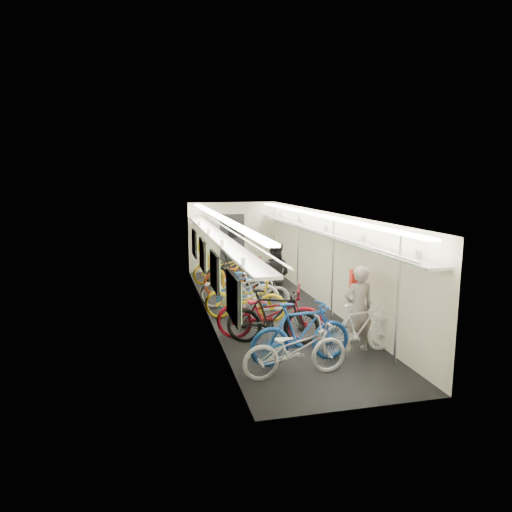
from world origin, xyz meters
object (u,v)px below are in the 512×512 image
bicycle_1 (301,333)px  passenger_mid (275,275)px  backpack (357,279)px  passenger_near (358,309)px  bicycle_0 (295,349)px

bicycle_1 → passenger_mid: (0.48, 3.47, 0.27)m
bicycle_1 → backpack: size_ratio=4.91×
passenger_near → passenger_mid: 3.22m
passenger_near → passenger_mid: bearing=-81.2°
passenger_near → backpack: bearing=-115.2°
bicycle_0 → bicycle_1: size_ratio=0.96×
bicycle_1 → passenger_near: size_ratio=1.15×
bicycle_1 → passenger_near: passenger_near is taller
bicycle_1 → passenger_near: (1.23, 0.34, 0.25)m
passenger_mid → backpack: passenger_mid is taller
passenger_near → passenger_mid: passenger_mid is taller
bicycle_1 → passenger_mid: bearing=-12.3°
bicycle_0 → passenger_near: size_ratio=1.09×
backpack → passenger_mid: bearing=114.0°
backpack → bicycle_1: bearing=-145.9°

